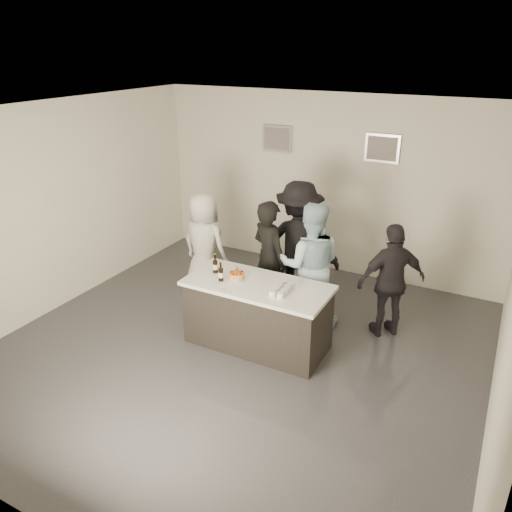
% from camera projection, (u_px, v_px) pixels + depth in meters
% --- Properties ---
extents(floor, '(6.00, 6.00, 0.00)m').
position_uv_depth(floor, '(238.00, 350.00, 6.53)').
color(floor, '#3D3D42').
rests_on(floor, ground).
extents(ceiling, '(6.00, 6.00, 0.00)m').
position_uv_depth(ceiling, '(234.00, 114.00, 5.35)').
color(ceiling, white).
extents(wall_back, '(6.00, 0.04, 3.00)m').
position_uv_depth(wall_back, '(325.00, 185.00, 8.37)').
color(wall_back, silver).
rests_on(wall_back, ground).
extents(wall_front, '(6.00, 0.04, 3.00)m').
position_uv_depth(wall_front, '(24.00, 385.00, 3.51)').
color(wall_front, silver).
rests_on(wall_front, ground).
extents(wall_left, '(0.04, 6.00, 3.00)m').
position_uv_depth(wall_left, '(57.00, 208.00, 7.23)').
color(wall_left, silver).
rests_on(wall_left, ground).
extents(picture_left, '(0.54, 0.04, 0.44)m').
position_uv_depth(picture_left, '(277.00, 139.00, 8.46)').
color(picture_left, '#B2B2B7').
rests_on(picture_left, wall_back).
extents(picture_right, '(0.54, 0.04, 0.44)m').
position_uv_depth(picture_right, '(382.00, 148.00, 7.69)').
color(picture_right, '#B2B2B7').
rests_on(picture_right, wall_back).
extents(bar_counter, '(1.86, 0.86, 0.90)m').
position_uv_depth(bar_counter, '(257.00, 315.00, 6.48)').
color(bar_counter, white).
rests_on(bar_counter, ground).
extents(cake, '(0.20, 0.20, 0.08)m').
position_uv_depth(cake, '(237.00, 277.00, 6.41)').
color(cake, orange).
rests_on(cake, bar_counter).
extents(beer_bottle_a, '(0.07, 0.07, 0.26)m').
position_uv_depth(beer_bottle_a, '(215.00, 264.00, 6.56)').
color(beer_bottle_a, black).
rests_on(beer_bottle_a, bar_counter).
extents(beer_bottle_b, '(0.07, 0.07, 0.26)m').
position_uv_depth(beer_bottle_b, '(221.00, 271.00, 6.33)').
color(beer_bottle_b, black).
rests_on(beer_bottle_b, bar_counter).
extents(tumbler_cluster, '(0.19, 0.40, 0.08)m').
position_uv_depth(tumbler_cluster, '(282.00, 289.00, 6.08)').
color(tumbler_cluster, '#C08812').
rests_on(tumbler_cluster, bar_counter).
extents(candles, '(0.24, 0.08, 0.01)m').
position_uv_depth(candles, '(228.00, 290.00, 6.14)').
color(candles, pink).
rests_on(candles, bar_counter).
extents(person_main_black, '(0.75, 0.64, 1.73)m').
position_uv_depth(person_main_black, '(269.00, 259.00, 7.10)').
color(person_main_black, black).
rests_on(person_main_black, ground).
extents(person_main_blue, '(1.05, 0.94, 1.79)m').
position_uv_depth(person_main_blue, '(310.00, 265.00, 6.84)').
color(person_main_blue, silver).
rests_on(person_main_blue, ground).
extents(person_guest_left, '(0.87, 0.62, 1.65)m').
position_uv_depth(person_guest_left, '(204.00, 245.00, 7.70)').
color(person_guest_left, silver).
rests_on(person_guest_left, ground).
extents(person_guest_right, '(0.97, 0.89, 1.59)m').
position_uv_depth(person_guest_right, '(391.00, 281.00, 6.61)').
color(person_guest_right, black).
rests_on(person_guest_right, ground).
extents(person_guest_back, '(1.33, 0.91, 1.91)m').
position_uv_depth(person_guest_back, '(298.00, 244.00, 7.39)').
color(person_guest_back, black).
rests_on(person_guest_back, ground).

